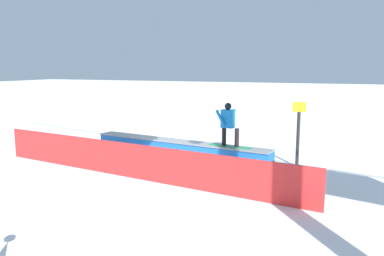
# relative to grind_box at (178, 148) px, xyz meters

# --- Properties ---
(ground_plane) EXTENTS (120.00, 120.00, 0.00)m
(ground_plane) POSITION_rel_grind_box_xyz_m (0.00, 0.00, -0.23)
(ground_plane) COLOR white
(grind_box) EXTENTS (6.74, 1.56, 0.50)m
(grind_box) POSITION_rel_grind_box_xyz_m (0.00, 0.00, 0.00)
(grind_box) COLOR blue
(grind_box) RESTS_ON ground_plane
(snowboarder) EXTENTS (1.48, 0.51, 1.41)m
(snowboarder) POSITION_rel_grind_box_xyz_m (-1.88, 0.26, 1.03)
(snowboarder) COLOR #298656
(snowboarder) RESTS_ON grind_box
(safety_fence) EXTENTS (10.07, 1.47, 0.96)m
(safety_fence) POSITION_rel_grind_box_xyz_m (0.00, 3.03, 0.25)
(safety_fence) COLOR red
(safety_fence) RESTS_ON ground_plane
(trail_marker) EXTENTS (0.40, 0.10, 1.99)m
(trail_marker) POSITION_rel_grind_box_xyz_m (-4.03, 0.11, 0.84)
(trail_marker) COLOR #262628
(trail_marker) RESTS_ON ground_plane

